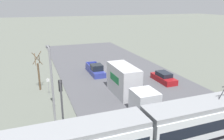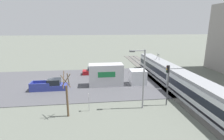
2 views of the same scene
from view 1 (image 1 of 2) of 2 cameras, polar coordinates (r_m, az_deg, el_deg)
name	(u,v)px [view 1 (image 1 of 2)]	position (r m, az deg, el deg)	size (l,w,h in m)	color
ground_plane	(112,70)	(38.52, -0.09, 0.04)	(320.00, 320.00, 0.00)	#60665B
road_surface	(112,70)	(38.51, -0.09, 0.10)	(18.35, 51.93, 0.08)	#4C4C51
rail_bed	(197,137)	(21.42, 21.42, -16.06)	(52.98, 4.40, 0.22)	#5B5954
light_rail_tram	(145,133)	(17.78, 8.62, -15.98)	(31.01, 2.81, 4.48)	silver
box_truck	(128,85)	(26.73, 4.15, -3.83)	(2.48, 9.87, 3.73)	silver
pickup_truck	(95,70)	(36.10, -4.35, 0.04)	(1.91, 5.76, 1.76)	navy
sedan_car_0	(164,78)	(33.36, 13.34, -1.97)	(1.85, 4.58, 1.45)	maroon
traffic_light_pole	(62,102)	(18.75, -13.02, -8.19)	(0.28, 0.47, 5.38)	#47474C
street_tree	(39,73)	(30.65, -18.61, -0.71)	(1.25, 1.04, 5.31)	brown
street_lamp_near_crossing	(52,80)	(21.63, -15.50, -2.41)	(0.36, 1.95, 7.47)	gray
no_parking_sign	(48,85)	(28.74, -16.28, -3.83)	(0.32, 0.08, 2.29)	gray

